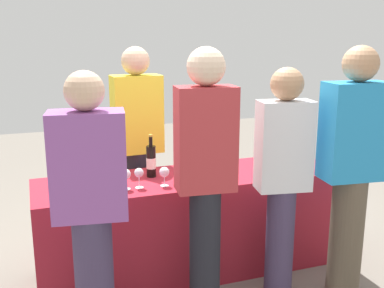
% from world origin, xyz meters
% --- Properties ---
extents(ground_plane, '(12.00, 12.00, 0.00)m').
position_xyz_m(ground_plane, '(0.00, 0.00, 0.00)').
color(ground_plane, slate).
extents(tasting_table, '(2.36, 0.66, 0.77)m').
position_xyz_m(tasting_table, '(0.00, 0.00, 0.39)').
color(tasting_table, maroon).
rests_on(tasting_table, ground_plane).
extents(wine_bottle_0, '(0.07, 0.07, 0.33)m').
position_xyz_m(wine_bottle_0, '(-0.30, 0.08, 0.90)').
color(wine_bottle_0, black).
rests_on(wine_bottle_0, tasting_table).
extents(wine_bottle_1, '(0.07, 0.07, 0.33)m').
position_xyz_m(wine_bottle_1, '(0.16, 0.17, 0.89)').
color(wine_bottle_1, black).
rests_on(wine_bottle_1, tasting_table).
extents(wine_bottle_2, '(0.07, 0.07, 0.29)m').
position_xyz_m(wine_bottle_2, '(0.83, 0.16, 0.88)').
color(wine_bottle_2, black).
rests_on(wine_bottle_2, tasting_table).
extents(wine_bottle_3, '(0.07, 0.07, 0.31)m').
position_xyz_m(wine_bottle_3, '(0.96, 0.17, 0.88)').
color(wine_bottle_3, black).
rests_on(wine_bottle_3, tasting_table).
extents(wine_glass_0, '(0.07, 0.07, 0.13)m').
position_xyz_m(wine_glass_0, '(-0.70, -0.12, 0.87)').
color(wine_glass_0, silver).
rests_on(wine_glass_0, tasting_table).
extents(wine_glass_1, '(0.07, 0.07, 0.15)m').
position_xyz_m(wine_glass_1, '(-0.54, -0.15, 0.88)').
color(wine_glass_1, silver).
rests_on(wine_glass_1, tasting_table).
extents(wine_glass_2, '(0.07, 0.07, 0.15)m').
position_xyz_m(wine_glass_2, '(-0.45, -0.15, 0.88)').
color(wine_glass_2, silver).
rests_on(wine_glass_2, tasting_table).
extents(wine_glass_3, '(0.07, 0.07, 0.14)m').
position_xyz_m(wine_glass_3, '(-0.27, -0.17, 0.87)').
color(wine_glass_3, silver).
rests_on(wine_glass_3, tasting_table).
extents(wine_glass_4, '(0.08, 0.08, 0.15)m').
position_xyz_m(wine_glass_4, '(-0.10, -0.13, 0.88)').
color(wine_glass_4, silver).
rests_on(wine_glass_4, tasting_table).
extents(wine_glass_5, '(0.07, 0.07, 0.14)m').
position_xyz_m(wine_glass_5, '(0.57, -0.10, 0.87)').
color(wine_glass_5, silver).
rests_on(wine_glass_5, tasting_table).
extents(server_pouring, '(0.41, 0.24, 1.74)m').
position_xyz_m(server_pouring, '(-0.30, 0.54, 0.95)').
color(server_pouring, black).
rests_on(server_pouring, ground_plane).
extents(guest_0, '(0.45, 0.29, 1.64)m').
position_xyz_m(guest_0, '(-0.85, -0.66, 0.89)').
color(guest_0, '#3F3351').
rests_on(guest_0, ground_plane).
extents(guest_1, '(0.39, 0.24, 1.76)m').
position_xyz_m(guest_1, '(-0.13, -0.60, 0.98)').
color(guest_1, black).
rests_on(guest_1, ground_plane).
extents(guest_2, '(0.39, 0.26, 1.63)m').
position_xyz_m(guest_2, '(0.44, -0.59, 0.90)').
color(guest_2, '#3F3351').
rests_on(guest_2, ground_plane).
extents(guest_3, '(0.45, 0.28, 1.76)m').
position_xyz_m(guest_3, '(0.89, -0.72, 0.96)').
color(guest_3, brown).
rests_on(guest_3, ground_plane).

